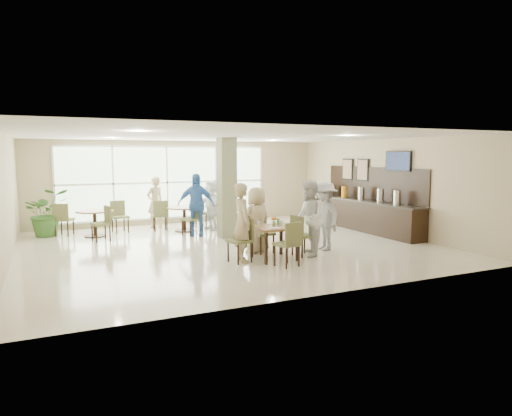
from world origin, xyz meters
name	(u,v)px	position (x,y,z in m)	size (l,w,h in m)	color
ground	(229,246)	(0.00, 0.00, 0.00)	(10.00, 10.00, 0.00)	beige
room_shell	(229,180)	(0.00, 0.00, 1.70)	(10.00, 10.00, 10.00)	white
window_bank	(167,182)	(-0.50, 4.46, 1.40)	(7.00, 0.04, 7.00)	silver
column	(227,188)	(0.40, 1.20, 1.40)	(0.45, 0.45, 2.80)	#6F7451
main_table	(274,231)	(0.36, -1.81, 0.65)	(0.90, 0.90, 0.75)	brown
round_table_left	(95,217)	(-3.00, 2.90, 0.56)	(1.04, 1.04, 0.75)	brown
round_table_right	(184,212)	(-0.41, 2.75, 0.58)	(1.12, 1.12, 0.75)	brown
chairs_main_table	(273,238)	(0.36, -1.79, 0.47)	(2.11, 1.91, 0.95)	olive
chairs_table_left	(95,220)	(-2.98, 2.91, 0.47)	(2.12, 1.88, 0.95)	olive
chairs_table_right	(185,216)	(-0.39, 2.73, 0.47)	(1.99, 1.87, 0.95)	olive
tabletop_clutter	(276,223)	(0.42, -1.80, 0.81)	(0.73, 0.75, 0.21)	white
buffet_counter	(365,213)	(4.70, 0.51, 0.55)	(0.64, 4.70, 1.95)	black
wall_tv	(398,161)	(4.94, -0.60, 2.15)	(0.06, 1.00, 0.58)	black
framed_art_a	(363,170)	(4.95, 1.00, 1.85)	(0.05, 0.55, 0.70)	black
framed_art_b	(348,169)	(4.95, 1.80, 1.85)	(0.05, 0.55, 0.70)	black
potted_plant	(47,212)	(-4.22, 3.57, 0.68)	(1.23, 1.23, 1.37)	#386B2B
teen_left	(242,222)	(-0.36, -1.70, 0.86)	(0.63, 0.41, 1.73)	tan
teen_far	(257,220)	(0.30, -1.02, 0.79)	(0.77, 0.42, 1.57)	tan
teen_right	(309,218)	(1.23, -1.86, 0.89)	(0.86, 0.67, 1.77)	white
teen_standing	(324,216)	(1.94, -1.41, 0.85)	(1.09, 0.63, 1.69)	#949597
adult_a	(196,205)	(-0.32, 1.81, 0.90)	(1.05, 0.60, 1.80)	#437CCA
adult_b	(211,205)	(0.44, 2.67, 0.77)	(1.43, 0.61, 1.54)	white
adult_standing	(155,202)	(-1.08, 3.71, 0.82)	(0.60, 0.39, 1.64)	tan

